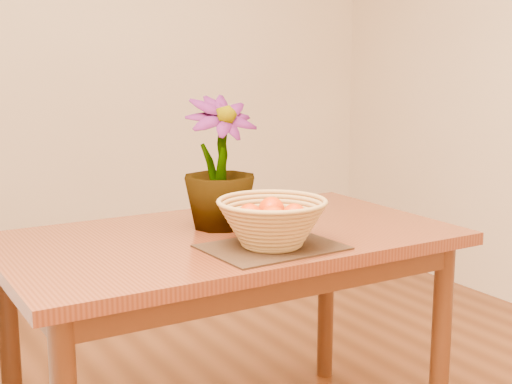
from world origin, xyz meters
TOP-DOWN VIEW (x-y plane):
  - wall_back at (0.00, 2.25)m, footprint 4.00×0.02m
  - table at (0.00, 0.30)m, footprint 1.40×0.80m
  - placemat at (0.03, 0.08)m, footprint 0.39×0.30m
  - wicker_basket at (0.03, 0.08)m, footprint 0.32×0.32m
  - orange_pile at (0.03, 0.08)m, footprint 0.18×0.19m
  - potted_plant at (0.02, 0.38)m, footprint 0.24×0.24m

SIDE VIEW (x-z plane):
  - table at x=0.00m, z-range 0.29..1.04m
  - placemat at x=0.03m, z-range 0.75..0.76m
  - wicker_basket at x=0.03m, z-range 0.75..0.89m
  - orange_pile at x=0.03m, z-range 0.81..0.89m
  - potted_plant at x=0.02m, z-range 0.75..1.17m
  - wall_back at x=0.00m, z-range 0.00..2.70m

